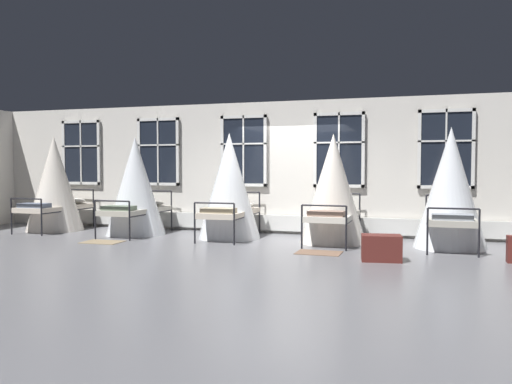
# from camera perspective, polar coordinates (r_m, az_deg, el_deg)

# --- Properties ---
(ground) EXTENTS (29.68, 29.68, 0.00)m
(ground) POSITION_cam_1_polar(r_m,az_deg,el_deg) (10.92, 2.36, -5.38)
(ground) COLOR slate
(back_wall_with_windows) EXTENTS (15.84, 0.10, 3.07)m
(back_wall_with_windows) POSITION_cam_1_polar(r_m,az_deg,el_deg) (12.01, 3.89, 2.71)
(back_wall_with_windows) COLOR silver
(back_wall_with_windows) RESTS_ON ground
(window_bank) EXTENTS (12.39, 0.10, 2.70)m
(window_bank) POSITION_cam_1_polar(r_m,az_deg,el_deg) (11.90, 3.75, 0.25)
(window_bank) COLOR black
(window_bank) RESTS_ON ground
(cot_first) EXTENTS (1.36, 1.97, 2.31)m
(cot_first) POSITION_cam_1_polar(r_m,az_deg,el_deg) (13.49, -21.40, 0.76)
(cot_first) COLOR black
(cot_first) RESTS_ON ground
(cot_second) EXTENTS (1.36, 1.96, 2.24)m
(cot_second) POSITION_cam_1_polar(r_m,az_deg,el_deg) (12.12, -13.18, 0.52)
(cot_second) COLOR black
(cot_second) RESTS_ON ground
(cot_third) EXTENTS (1.36, 1.98, 2.29)m
(cot_third) POSITION_cam_1_polar(r_m,az_deg,el_deg) (11.20, -2.96, 0.54)
(cot_third) COLOR black
(cot_third) RESTS_ON ground
(cot_fourth) EXTENTS (1.36, 1.98, 2.23)m
(cot_fourth) POSITION_cam_1_polar(r_m,az_deg,el_deg) (10.61, 8.52, 0.23)
(cot_fourth) COLOR black
(cot_fourth) RESTS_ON ground
(cot_fifth) EXTENTS (1.36, 1.96, 2.31)m
(cot_fifth) POSITION_cam_1_polar(r_m,az_deg,el_deg) (10.48, 20.71, 0.27)
(cot_fifth) COLOR black
(cot_fifth) RESTS_ON ground
(rug_second) EXTENTS (0.82, 0.59, 0.01)m
(rug_second) POSITION_cam_1_polar(r_m,az_deg,el_deg) (11.12, -16.62, -5.32)
(rug_second) COLOR #8E7A5B
(rug_second) RESTS_ON ground
(rug_fourth) EXTENTS (0.81, 0.58, 0.01)m
(rug_fourth) POSITION_cam_1_polar(r_m,az_deg,el_deg) (9.41, 6.95, -6.68)
(rug_fourth) COLOR brown
(rug_fourth) RESTS_ON ground
(travel_trunk) EXTENTS (0.69, 0.48, 0.43)m
(travel_trunk) POSITION_cam_1_polar(r_m,az_deg,el_deg) (8.78, 13.69, -6.03)
(travel_trunk) COLOR #5B231E
(travel_trunk) RESTS_ON ground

